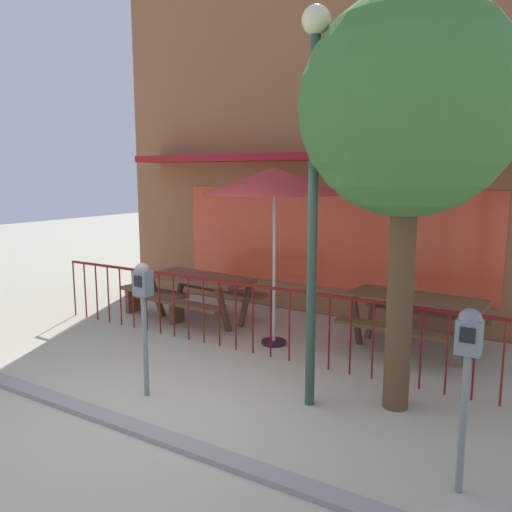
{
  "coord_description": "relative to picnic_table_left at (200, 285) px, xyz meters",
  "views": [
    {
      "loc": [
        3.54,
        -3.65,
        2.43
      ],
      "look_at": [
        -0.2,
        2.43,
        1.28
      ],
      "focal_mm": 35.71,
      "sensor_mm": 36.0,
      "label": 1
    }
  ],
  "objects": [
    {
      "name": "picnic_table_left",
      "position": [
        0.0,
        0.0,
        0.0
      ],
      "size": [
        1.9,
        1.5,
        0.79
      ],
      "color": "brown",
      "rests_on": "ground"
    },
    {
      "name": "picnic_table_right",
      "position": [
        3.42,
        0.39,
        0.0
      ],
      "size": [
        1.88,
        1.47,
        0.79
      ],
      "color": "brown",
      "rests_on": "ground"
    },
    {
      "name": "patio_fence_front",
      "position": [
        1.57,
        -0.85,
        0.05
      ],
      "size": [
        7.32,
        0.04,
        0.97
      ],
      "color": "maroon",
      "rests_on": "ground"
    },
    {
      "name": "street_lamp",
      "position": [
        2.91,
        -1.86,
        2.01
      ],
      "size": [
        0.28,
        0.28,
        4.02
      ],
      "color": "#2B4335",
      "rests_on": "ground"
    },
    {
      "name": "patio_umbrella",
      "position": [
        1.62,
        -0.36,
        1.72
      ],
      "size": [
        2.05,
        2.05,
        2.53
      ],
      "color": "black",
      "rests_on": "ground"
    },
    {
      "name": "street_tree",
      "position": [
        3.71,
        -1.45,
        2.44
      ],
      "size": [
        2.15,
        2.15,
        4.15
      ],
      "color": "brown",
      "rests_on": "ground"
    },
    {
      "name": "curb_edge",
      "position": [
        1.57,
        -3.26,
        -0.61
      ],
      "size": [
        12.16,
        0.2,
        0.11
      ],
      "primitive_type": "cube",
      "color": "gray",
      "rests_on": "ground"
    },
    {
      "name": "pub_storefront",
      "position": [
        1.57,
        1.7,
        2.35
      ],
      "size": [
        8.69,
        1.23,
        5.96
      ],
      "color": "brown",
      "rests_on": "ground"
    },
    {
      "name": "ground",
      "position": [
        1.57,
        -2.88,
        -0.61
      ],
      "size": [
        40.0,
        40.0,
        0.0
      ],
      "primitive_type": "plane",
      "color": "#B4B096"
    },
    {
      "name": "parking_meter_far",
      "position": [
        4.56,
        -2.63,
        0.52
      ],
      "size": [
        0.18,
        0.17,
        1.46
      ],
      "color": "slate",
      "rests_on": "ground"
    },
    {
      "name": "patio_bench",
      "position": [
        -0.82,
        -0.23,
        -0.26
      ],
      "size": [
        1.43,
        0.46,
        0.48
      ],
      "color": "brown",
      "rests_on": "ground"
    },
    {
      "name": "parking_meter_near",
      "position": [
        1.27,
        -2.61,
        0.55
      ],
      "size": [
        0.18,
        0.17,
        1.5
      ],
      "color": "slate",
      "rests_on": "ground"
    }
  ]
}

